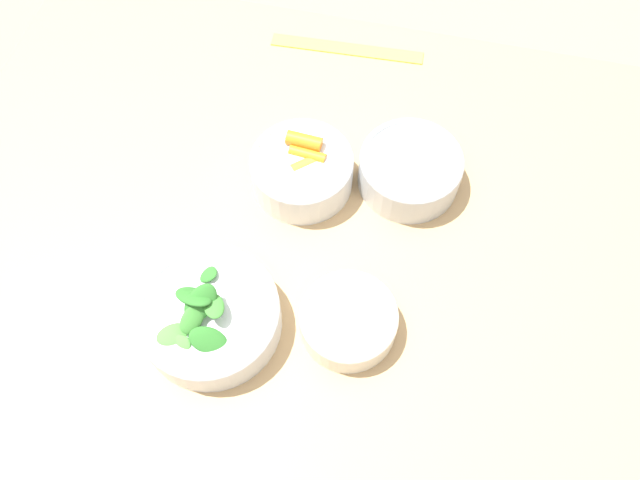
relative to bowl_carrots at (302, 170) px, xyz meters
name	(u,v)px	position (x,y,z in m)	size (l,w,h in m)	color
ground_plane	(295,361)	(-0.02, -0.07, -0.78)	(10.00, 10.00, 0.00)	gray
dining_table	(281,252)	(-0.02, -0.07, -0.15)	(1.11, 0.89, 0.74)	tan
bowl_carrots	(302,170)	(0.00, 0.00, 0.00)	(0.16, 0.16, 0.08)	silver
bowl_greens	(209,316)	(-0.07, -0.26, 0.00)	(0.19, 0.19, 0.10)	silver
bowl_beans_hotdog	(410,170)	(0.16, 0.04, -0.01)	(0.16, 0.16, 0.06)	silver
bowl_cookies	(349,320)	(0.12, -0.22, -0.01)	(0.14, 0.14, 0.05)	silver
ruler	(347,49)	(0.01, 0.30, -0.03)	(0.28, 0.04, 0.00)	#EADB4C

